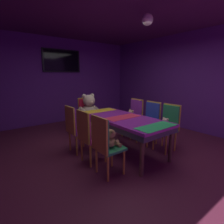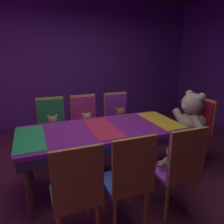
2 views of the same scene
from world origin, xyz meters
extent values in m
plane|color=#591E33|center=(0.00, 0.00, 0.00)|extent=(7.90, 7.90, 0.00)
cube|color=#59267F|center=(0.00, 3.20, 1.40)|extent=(5.20, 0.12, 2.80)
cube|color=#59267F|center=(2.60, 0.00, 1.40)|extent=(0.12, 6.40, 2.80)
cube|color=#4C1E4C|center=(0.00, 0.00, 2.80)|extent=(5.20, 6.40, 0.04)
cube|color=purple|center=(0.00, 0.00, 0.71)|extent=(0.90, 2.00, 0.05)
cube|color=#33333F|center=(0.00, 0.00, 0.64)|extent=(0.88, 1.96, 0.10)
cylinder|color=#4C3826|center=(0.38, 0.90, 0.34)|extent=(0.07, 0.07, 0.69)
cylinder|color=#4C3826|center=(0.38, -0.90, 0.34)|extent=(0.07, 0.07, 0.69)
cylinder|color=#4C3826|center=(-0.38, 0.90, 0.34)|extent=(0.07, 0.07, 0.69)
cylinder|color=#4C3826|center=(-0.38, -0.90, 0.34)|extent=(0.07, 0.07, 0.69)
cube|color=green|center=(0.00, -0.85, 0.74)|extent=(0.77, 0.32, 0.01)
cube|color=#E52D4C|center=(0.00, 0.00, 0.74)|extent=(0.77, 0.32, 0.01)
cube|color=yellow|center=(0.00, 0.85, 0.74)|extent=(0.77, 0.32, 0.01)
cube|color=#268C4C|center=(-0.73, -0.53, 0.44)|extent=(0.40, 0.40, 0.04)
cube|color=#268C4C|center=(-0.91, -0.53, 0.71)|extent=(0.05, 0.38, 0.50)
cube|color=gold|center=(-0.93, -0.53, 0.71)|extent=(0.03, 0.41, 0.55)
cylinder|color=gold|center=(-0.57, -0.37, 0.21)|extent=(0.04, 0.04, 0.42)
cylinder|color=gold|center=(-0.57, -0.69, 0.21)|extent=(0.04, 0.04, 0.42)
cylinder|color=gold|center=(-0.89, -0.37, 0.21)|extent=(0.04, 0.04, 0.42)
cylinder|color=gold|center=(-0.89, -0.69, 0.21)|extent=(0.04, 0.04, 0.42)
ellipsoid|color=#9E7247|center=(-0.73, -0.53, 0.54)|extent=(0.19, 0.19, 0.15)
sphere|color=#9E7247|center=(-0.72, -0.53, 0.68)|extent=(0.15, 0.15, 0.15)
sphere|color=tan|center=(-0.66, -0.53, 0.67)|extent=(0.06, 0.06, 0.06)
sphere|color=#9E7247|center=(-0.73, -0.47, 0.73)|extent=(0.06, 0.06, 0.06)
sphere|color=#9E7247|center=(-0.73, -0.59, 0.73)|extent=(0.06, 0.06, 0.06)
cylinder|color=#9E7247|center=(-0.69, -0.44, 0.56)|extent=(0.05, 0.13, 0.12)
cylinder|color=#9E7247|center=(-0.69, -0.62, 0.56)|extent=(0.05, 0.13, 0.12)
cylinder|color=#9E7247|center=(-0.61, -0.48, 0.49)|extent=(0.06, 0.14, 0.06)
cylinder|color=#9E7247|center=(-0.61, -0.58, 0.49)|extent=(0.06, 0.14, 0.06)
cube|color=#CC338C|center=(-0.73, -0.01, 0.44)|extent=(0.40, 0.40, 0.04)
cube|color=#CC338C|center=(-0.91, -0.01, 0.71)|extent=(0.05, 0.38, 0.50)
cube|color=gold|center=(-0.93, -0.01, 0.71)|extent=(0.03, 0.41, 0.55)
cylinder|color=gold|center=(-0.57, 0.15, 0.21)|extent=(0.04, 0.04, 0.42)
cylinder|color=gold|center=(-0.57, -0.17, 0.21)|extent=(0.04, 0.04, 0.42)
cylinder|color=gold|center=(-0.89, 0.15, 0.21)|extent=(0.04, 0.04, 0.42)
cylinder|color=gold|center=(-0.89, -0.17, 0.21)|extent=(0.04, 0.04, 0.42)
ellipsoid|color=tan|center=(-0.73, -0.01, 0.54)|extent=(0.18, 0.18, 0.14)
sphere|color=tan|center=(-0.72, -0.01, 0.66)|extent=(0.14, 0.14, 0.14)
sphere|color=tan|center=(-0.67, -0.01, 0.65)|extent=(0.05, 0.05, 0.05)
sphere|color=tan|center=(-0.73, 0.04, 0.72)|extent=(0.05, 0.05, 0.05)
sphere|color=tan|center=(-0.73, -0.07, 0.72)|extent=(0.05, 0.05, 0.05)
cylinder|color=tan|center=(-0.69, 0.07, 0.55)|extent=(0.05, 0.12, 0.12)
cylinder|color=tan|center=(-0.69, -0.10, 0.55)|extent=(0.05, 0.12, 0.12)
cylinder|color=tan|center=(-0.62, 0.03, 0.49)|extent=(0.06, 0.13, 0.06)
cylinder|color=tan|center=(-0.62, -0.06, 0.49)|extent=(0.06, 0.13, 0.06)
cube|color=purple|center=(-0.72, 0.55, 0.44)|extent=(0.40, 0.40, 0.04)
cube|color=purple|center=(-0.90, 0.55, 0.71)|extent=(0.05, 0.38, 0.50)
cube|color=gold|center=(-0.92, 0.55, 0.71)|extent=(0.03, 0.41, 0.55)
cylinder|color=gold|center=(-0.56, 0.71, 0.21)|extent=(0.04, 0.04, 0.42)
cylinder|color=gold|center=(-0.56, 0.39, 0.21)|extent=(0.04, 0.04, 0.42)
cylinder|color=gold|center=(-0.88, 0.71, 0.21)|extent=(0.04, 0.04, 0.42)
cylinder|color=gold|center=(-0.88, 0.39, 0.21)|extent=(0.04, 0.04, 0.42)
ellipsoid|color=brown|center=(-0.72, 0.55, 0.55)|extent=(0.20, 0.20, 0.16)
sphere|color=brown|center=(-0.70, 0.55, 0.69)|extent=(0.16, 0.16, 0.16)
sphere|color=#99663C|center=(-0.65, 0.55, 0.68)|extent=(0.06, 0.06, 0.06)
sphere|color=brown|center=(-0.72, 0.61, 0.75)|extent=(0.06, 0.06, 0.06)
sphere|color=brown|center=(-0.72, 0.49, 0.75)|extent=(0.06, 0.06, 0.06)
cylinder|color=brown|center=(-0.68, 0.65, 0.56)|extent=(0.05, 0.14, 0.13)
cylinder|color=brown|center=(-0.68, 0.45, 0.56)|extent=(0.05, 0.14, 0.13)
cylinder|color=brown|center=(-0.59, 0.60, 0.49)|extent=(0.07, 0.15, 0.07)
cylinder|color=brown|center=(-0.59, 0.50, 0.49)|extent=(0.07, 0.15, 0.07)
cube|color=#268C4C|center=(0.73, -0.51, 0.44)|extent=(0.40, 0.40, 0.04)
cube|color=#268C4C|center=(0.91, -0.51, 0.71)|extent=(0.05, 0.38, 0.50)
cube|color=gold|center=(0.93, -0.51, 0.71)|extent=(0.03, 0.41, 0.55)
cylinder|color=gold|center=(0.89, -0.35, 0.21)|extent=(0.04, 0.04, 0.42)
cylinder|color=gold|center=(0.89, -0.67, 0.21)|extent=(0.04, 0.04, 0.42)
cylinder|color=gold|center=(0.57, -0.35, 0.21)|extent=(0.04, 0.04, 0.42)
cylinder|color=gold|center=(0.57, -0.67, 0.21)|extent=(0.04, 0.04, 0.42)
ellipsoid|color=beige|center=(0.73, -0.51, 0.53)|extent=(0.16, 0.16, 0.13)
sphere|color=beige|center=(0.71, -0.51, 0.65)|extent=(0.13, 0.13, 0.13)
sphere|color=#FDDCAD|center=(0.67, -0.51, 0.64)|extent=(0.05, 0.05, 0.05)
sphere|color=beige|center=(0.73, -0.56, 0.70)|extent=(0.05, 0.05, 0.05)
sphere|color=beige|center=(0.73, -0.46, 0.70)|extent=(0.05, 0.05, 0.05)
cylinder|color=beige|center=(0.70, -0.59, 0.54)|extent=(0.05, 0.12, 0.11)
cylinder|color=beige|center=(0.70, -0.43, 0.54)|extent=(0.05, 0.12, 0.11)
cylinder|color=beige|center=(0.62, -0.56, 0.49)|extent=(0.06, 0.12, 0.06)
cylinder|color=beige|center=(0.62, -0.47, 0.49)|extent=(0.06, 0.12, 0.06)
cube|color=#2D47B2|center=(0.72, -0.03, 0.44)|extent=(0.40, 0.40, 0.04)
cube|color=#2D47B2|center=(0.90, -0.03, 0.71)|extent=(0.05, 0.38, 0.50)
cube|color=gold|center=(0.92, -0.03, 0.71)|extent=(0.03, 0.41, 0.55)
cylinder|color=gold|center=(0.88, 0.13, 0.21)|extent=(0.04, 0.04, 0.42)
cylinder|color=gold|center=(0.88, -0.19, 0.21)|extent=(0.04, 0.04, 0.42)
cylinder|color=gold|center=(0.56, 0.13, 0.21)|extent=(0.04, 0.04, 0.42)
cylinder|color=gold|center=(0.56, -0.19, 0.21)|extent=(0.04, 0.04, 0.42)
cube|color=purple|center=(0.73, 0.52, 0.44)|extent=(0.40, 0.40, 0.04)
cube|color=purple|center=(0.91, 0.52, 0.71)|extent=(0.05, 0.38, 0.50)
cube|color=gold|center=(0.93, 0.52, 0.71)|extent=(0.03, 0.41, 0.55)
cylinder|color=gold|center=(0.89, 0.68, 0.21)|extent=(0.04, 0.04, 0.42)
cylinder|color=gold|center=(0.89, 0.36, 0.21)|extent=(0.04, 0.04, 0.42)
cylinder|color=gold|center=(0.57, 0.68, 0.21)|extent=(0.04, 0.04, 0.42)
cylinder|color=gold|center=(0.57, 0.36, 0.21)|extent=(0.04, 0.04, 0.42)
ellipsoid|color=tan|center=(0.73, 0.52, 0.53)|extent=(0.17, 0.17, 0.13)
sphere|color=tan|center=(0.72, 0.52, 0.65)|extent=(0.13, 0.13, 0.13)
sphere|color=tan|center=(0.67, 0.52, 0.64)|extent=(0.05, 0.05, 0.05)
sphere|color=tan|center=(0.73, 0.47, 0.70)|extent=(0.05, 0.05, 0.05)
sphere|color=tan|center=(0.73, 0.57, 0.70)|extent=(0.05, 0.05, 0.05)
cylinder|color=tan|center=(0.70, 0.44, 0.55)|extent=(0.05, 0.12, 0.11)
cylinder|color=tan|center=(0.70, 0.61, 0.55)|extent=(0.05, 0.12, 0.11)
cylinder|color=tan|center=(0.62, 0.48, 0.49)|extent=(0.06, 0.12, 0.06)
cylinder|color=tan|center=(0.62, 0.57, 0.49)|extent=(0.06, 0.12, 0.06)
cube|color=red|center=(0.00, 1.42, 0.44)|extent=(0.40, 0.40, 0.04)
cube|color=red|center=(0.00, 1.60, 0.71)|extent=(0.38, 0.05, 0.50)
cube|color=gold|center=(0.00, 1.62, 0.71)|extent=(0.41, 0.03, 0.55)
cylinder|color=gold|center=(0.16, 1.58, 0.21)|extent=(0.04, 0.04, 0.42)
cylinder|color=gold|center=(0.16, 1.26, 0.21)|extent=(0.04, 0.04, 0.42)
cylinder|color=gold|center=(-0.16, 1.58, 0.21)|extent=(0.04, 0.04, 0.42)
cylinder|color=gold|center=(-0.16, 1.26, 0.21)|extent=(0.04, 0.04, 0.42)
ellipsoid|color=beige|center=(0.00, 1.42, 0.64)|extent=(0.40, 0.40, 0.32)
sphere|color=beige|center=(0.00, 1.38, 0.93)|extent=(0.32, 0.32, 0.32)
sphere|color=#FDDCAD|center=(0.00, 1.28, 0.90)|extent=(0.12, 0.12, 0.12)
sphere|color=beige|center=(0.12, 1.42, 1.05)|extent=(0.12, 0.12, 0.12)
sphere|color=beige|center=(-0.12, 1.42, 1.05)|extent=(0.12, 0.12, 0.12)
cylinder|color=beige|center=(0.20, 1.34, 0.67)|extent=(0.28, 0.11, 0.27)
cylinder|color=beige|center=(-0.20, 1.34, 0.67)|extent=(0.28, 0.11, 0.27)
cylinder|color=beige|center=(0.11, 1.16, 0.53)|extent=(0.30, 0.14, 0.14)
cylinder|color=beige|center=(-0.11, 1.16, 0.53)|extent=(0.30, 0.14, 0.14)
cube|color=black|center=(0.00, 3.11, 2.05)|extent=(1.26, 0.05, 0.73)
cube|color=black|center=(0.00, 3.08, 2.05)|extent=(1.16, 0.01, 0.66)
sphere|color=white|center=(0.24, -0.34, 2.55)|extent=(0.20, 0.20, 0.20)
camera|label=1|loc=(-2.28, -2.61, 1.58)|focal=27.75mm
camera|label=2|loc=(2.32, -0.78, 1.67)|focal=33.65mm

